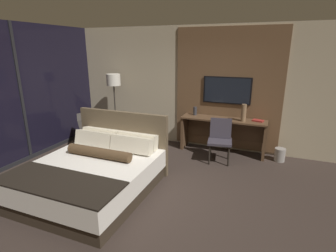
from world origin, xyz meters
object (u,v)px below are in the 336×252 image
Objects in this scene: desk at (223,129)px; book at (258,121)px; desk_chair at (220,136)px; vase_short at (195,111)px; armchair_by_window at (97,135)px; waste_bin at (280,155)px; tv at (227,90)px; floor_lamp at (114,85)px; vase_tall at (244,113)px; bed at (95,172)px.

desk is 0.77m from book.
vase_short is at bearing 133.31° from desk_chair.
waste_bin is at bearing -122.14° from armchair_by_window.
vase_short reaches higher than desk.
book is at bearing 28.10° from desk_chair.
desk is 0.88m from tv.
desk is 6.67× the size of waste_bin.
book is (3.63, 0.76, 0.55)m from armchair_by_window.
book reaches higher than desk.
vase_short is 2.06m from waste_bin.
book is (0.72, 0.02, 0.27)m from desk.
desk_chair reaches higher than book.
desk is at bearing 176.04° from waste_bin.
tv is 4.25× the size of book.
armchair_by_window is 6.37× the size of vase_short.
floor_lamp is (0.18, 0.57, 1.16)m from armchair_by_window.
waste_bin is at bearing 1.28° from floor_lamp.
desk_chair is at bearing -132.85° from vase_tall.
bed is 1.97× the size of tv.
armchair_by_window is (-2.94, -0.24, -0.27)m from desk_chair.
waste_bin is (1.20, 0.42, -0.39)m from desk_chair.
tv is 1.78m from waste_bin.
desk_chair is at bearing -37.72° from vase_short.
waste_bin is (1.91, -0.13, -0.75)m from vase_short.
waste_bin is at bearing 40.27° from bed.
bed is 3.34m from tv.
desk is at bearing -90.00° from tv.
vase_tall is 1.31× the size of waste_bin.
desk_chair is 1.33m from waste_bin.
vase_tall is 1.16m from waste_bin.
desk is at bearing -178.79° from book.
bed reaches higher than vase_short.
desk reaches higher than waste_bin.
waste_bin is (2.88, 2.44, -0.19)m from bed.
floor_lamp is 8.75× the size of vase_short.
book is (0.69, 0.52, 0.28)m from desk_chair.
armchair_by_window is at bearing -168.13° from book.
armchair_by_window is (-2.91, -0.93, -1.14)m from tv.
armchair_by_window is (-1.26, 1.77, -0.07)m from bed.
armchair_by_window is at bearing -168.75° from vase_tall.
book is at bearing 3.14° from floor_lamp.
desk_chair reaches higher than waste_bin.
bed is at bearing -65.31° from floor_lamp.
bed reaches higher than desk_chair.
desk_chair is (0.03, -0.69, -0.86)m from tv.
armchair_by_window is (-2.91, -0.75, -0.28)m from desk.
floor_lamp is (-1.08, 2.35, 1.09)m from bed.
desk_chair is at bearing -6.92° from floor_lamp.
armchair_by_window is at bearing -160.35° from vase_short.
tv is at bearing 167.20° from book.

